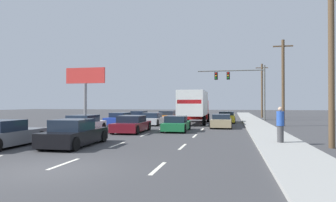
% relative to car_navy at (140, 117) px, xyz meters
% --- Properties ---
extents(ground_plane, '(140.00, 140.00, 0.00)m').
position_rel_car_navy_xyz_m(ground_plane, '(4.92, -0.44, -0.56)').
color(ground_plane, '#3D3D3F').
extents(sidewalk_right, '(2.50, 80.00, 0.14)m').
position_rel_car_navy_xyz_m(sidewalk_right, '(13.12, -5.44, -0.49)').
color(sidewalk_right, '#9E9E99').
rests_on(sidewalk_right, ground_plane).
extents(sidewalk_left, '(2.50, 80.00, 0.14)m').
position_rel_car_navy_xyz_m(sidewalk_left, '(-3.28, -5.44, -0.49)').
color(sidewalk_left, '#9E9E99').
rests_on(sidewalk_left, ground_plane).
extents(lane_markings, '(6.94, 57.00, 0.01)m').
position_rel_car_navy_xyz_m(lane_markings, '(4.92, -1.97, -0.56)').
color(lane_markings, silver).
rests_on(lane_markings, ground_plane).
extents(car_navy, '(1.85, 4.19, 1.25)m').
position_rel_car_navy_xyz_m(car_navy, '(0.00, 0.00, 0.00)').
color(car_navy, '#141E4C').
rests_on(car_navy, ground_plane).
extents(car_blue, '(1.88, 4.44, 1.22)m').
position_rel_car_navy_xyz_m(car_blue, '(-0.15, -6.01, 0.01)').
color(car_blue, '#1E389E').
rests_on(car_blue, ground_plane).
extents(car_white, '(2.09, 4.44, 1.28)m').
position_rel_car_navy_xyz_m(car_white, '(0.00, -13.86, 0.03)').
color(car_white, white).
rests_on(car_white, ground_plane).
extents(car_gray, '(1.99, 4.30, 1.32)m').
position_rel_car_navy_xyz_m(car_gray, '(-0.18, -21.42, 0.03)').
color(car_gray, slate).
rests_on(car_gray, ground_plane).
extents(car_orange, '(2.04, 4.15, 1.25)m').
position_rel_car_navy_xyz_m(car_orange, '(3.10, 1.07, 0.01)').
color(car_orange, orange).
rests_on(car_orange, ground_plane).
extents(car_silver, '(1.87, 4.55, 1.21)m').
position_rel_car_navy_xyz_m(car_silver, '(3.00, -5.13, -0.01)').
color(car_silver, '#B7BABF').
rests_on(car_silver, ground_plane).
extents(car_maroon, '(2.10, 4.50, 1.24)m').
position_rel_car_navy_xyz_m(car_maroon, '(3.43, -12.91, 0.01)').
color(car_maroon, maroon).
rests_on(car_maroon, ground_plane).
extents(car_black, '(2.02, 4.38, 1.34)m').
position_rel_car_navy_xyz_m(car_black, '(2.98, -20.36, 0.04)').
color(car_black, black).
rests_on(car_black, ground_plane).
extents(box_truck, '(2.78, 9.28, 3.39)m').
position_rel_car_navy_xyz_m(box_truck, '(6.84, -2.58, 1.42)').
color(box_truck, white).
rests_on(box_truck, ground_plane).
extents(car_green, '(1.93, 4.35, 1.19)m').
position_rel_car_navy_xyz_m(car_green, '(6.52, -11.35, -0.02)').
color(car_green, '#196B38').
rests_on(car_green, ground_plane).
extents(car_yellow, '(1.90, 4.70, 1.24)m').
position_rel_car_navy_xyz_m(car_yellow, '(10.12, 0.21, 0.02)').
color(car_yellow, yellow).
rests_on(car_yellow, ground_plane).
extents(car_tan, '(1.84, 4.68, 1.18)m').
position_rel_car_navy_xyz_m(car_tan, '(9.79, -6.97, -0.02)').
color(car_tan, tan).
rests_on(car_tan, ground_plane).
extents(traffic_signal_mast, '(8.43, 0.69, 6.92)m').
position_rel_car_navy_xyz_m(traffic_signal_mast, '(11.26, 4.96, 4.56)').
color(traffic_signal_mast, '#595B56').
rests_on(traffic_signal_mast, ground_plane).
extents(utility_pole_near, '(1.80, 0.28, 9.29)m').
position_rel_car_navy_xyz_m(utility_pole_near, '(15.34, -18.47, 4.22)').
color(utility_pole_near, brown).
rests_on(utility_pole_near, ground_plane).
extents(utility_pole_mid, '(1.80, 0.28, 8.15)m').
position_rel_car_navy_xyz_m(utility_pole_mid, '(15.44, -4.18, 3.65)').
color(utility_pole_mid, brown).
rests_on(utility_pole_mid, ground_plane).
extents(utility_pole_far, '(1.80, 0.28, 8.12)m').
position_rel_car_navy_xyz_m(utility_pole_far, '(15.16, 12.97, 3.63)').
color(utility_pole_far, brown).
rests_on(utility_pole_far, ground_plane).
extents(roadside_billboard, '(4.92, 0.36, 6.38)m').
position_rel_car_navy_xyz_m(roadside_billboard, '(-6.31, -1.37, 4.12)').
color(roadside_billboard, slate).
rests_on(roadside_billboard, ground_plane).
extents(pedestrian_near_corner, '(0.38, 0.38, 1.82)m').
position_rel_car_navy_xyz_m(pedestrian_near_corner, '(13.12, -17.88, 0.49)').
color(pedestrian_near_corner, '#3F3F42').
rests_on(pedestrian_near_corner, sidewalk_right).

